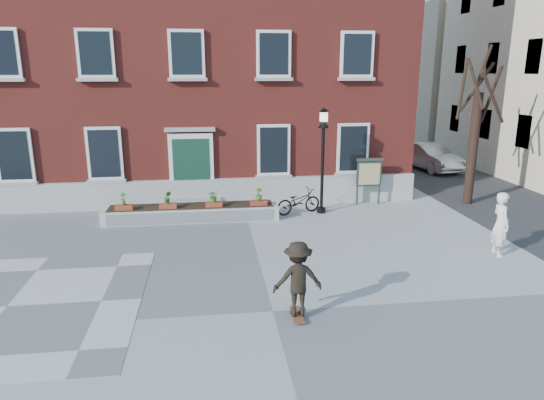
{
  "coord_description": "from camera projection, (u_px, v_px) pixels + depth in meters",
  "views": [
    {
      "loc": [
        -1.29,
        -9.74,
        5.23
      ],
      "look_at": [
        0.5,
        4.0,
        1.5
      ],
      "focal_mm": 32.0,
      "sensor_mm": 36.0,
      "label": 1
    }
  ],
  "objects": [
    {
      "name": "ground",
      "position": [
        273.0,
        311.0,
        10.85
      ],
      "size": [
        100.0,
        100.0,
        0.0
      ],
      "primitive_type": "plane",
      "color": "gray",
      "rests_on": "ground"
    },
    {
      "name": "checker_patch",
      "position": [
        7.0,
        306.0,
        11.06
      ],
      "size": [
        6.0,
        6.0,
        0.01
      ],
      "primitive_type": "cube",
      "color": "slate",
      "rests_on": "ground"
    },
    {
      "name": "bicycle",
      "position": [
        298.0,
        201.0,
        18.12
      ],
      "size": [
        1.91,
        1.19,
        0.95
      ],
      "primitive_type": "imported",
      "rotation": [
        0.0,
        0.0,
        1.91
      ],
      "color": "black",
      "rests_on": "ground"
    },
    {
      "name": "parked_car",
      "position": [
        429.0,
        156.0,
        26.15
      ],
      "size": [
        2.31,
        4.51,
        1.42
      ],
      "primitive_type": "imported",
      "rotation": [
        0.0,
        0.0,
        0.2
      ],
      "color": "silver",
      "rests_on": "ground"
    },
    {
      "name": "bystander",
      "position": [
        501.0,
        224.0,
        13.93
      ],
      "size": [
        0.5,
        0.72,
        1.88
      ],
      "primitive_type": "imported",
      "rotation": [
        0.0,
        0.0,
        1.49
      ],
      "color": "white",
      "rests_on": "ground"
    },
    {
      "name": "brick_building",
      "position": [
        190.0,
        46.0,
        22.34
      ],
      "size": [
        18.4,
        10.85,
        12.6
      ],
      "color": "maroon",
      "rests_on": "ground"
    },
    {
      "name": "planter_assembly",
      "position": [
        192.0,
        212.0,
        17.39
      ],
      "size": [
        6.2,
        1.12,
        1.15
      ],
      "color": "silver",
      "rests_on": "ground"
    },
    {
      "name": "bare_tree",
      "position": [
        474.0,
        134.0,
        18.91
      ],
      "size": [
        1.83,
        1.83,
        6.16
      ],
      "color": "black",
      "rests_on": "ground"
    },
    {
      "name": "side_street",
      "position": [
        517.0,
        40.0,
        30.21
      ],
      "size": [
        15.2,
        36.0,
        14.5
      ],
      "color": "#343436",
      "rests_on": "ground"
    },
    {
      "name": "lamp_post",
      "position": [
        323.0,
        146.0,
        17.7
      ],
      "size": [
        0.4,
        0.4,
        3.93
      ],
      "color": "black",
      "rests_on": "ground"
    },
    {
      "name": "notice_board",
      "position": [
        369.0,
        173.0,
        19.17
      ],
      "size": [
        1.1,
        0.16,
        1.87
      ],
      "color": "#1B3727",
      "rests_on": "ground"
    },
    {
      "name": "skateboarder",
      "position": [
        298.0,
        279.0,
        10.35
      ],
      "size": [
        1.1,
        0.78,
        1.75
      ],
      "color": "brown",
      "rests_on": "ground"
    }
  ]
}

